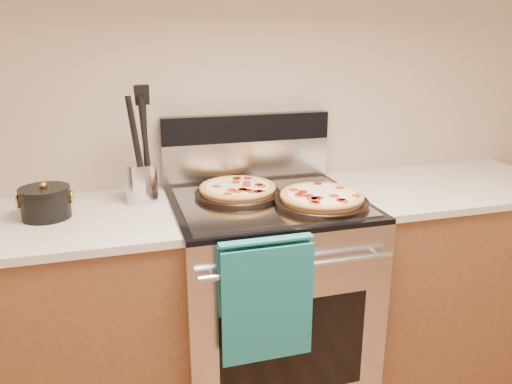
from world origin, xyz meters
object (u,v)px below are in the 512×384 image
object	(u,v)px
range_body	(266,304)
pepperoni_pizza_back	(238,190)
utensil_crock	(141,183)
saucepan	(46,204)
pepperoni_pizza_front	(322,199)

from	to	relation	value
range_body	pepperoni_pizza_back	distance (m)	0.51
utensil_crock	saucepan	xyz separation A→B (m)	(-0.35, -0.09, -0.03)
range_body	pepperoni_pizza_back	xyz separation A→B (m)	(-0.10, 0.07, 0.50)
saucepan	pepperoni_pizza_back	bearing A→B (deg)	0.95
range_body	pepperoni_pizza_front	xyz separation A→B (m)	(0.18, -0.13, 0.50)
saucepan	pepperoni_pizza_front	bearing A→B (deg)	-10.54
pepperoni_pizza_front	utensil_crock	world-z (taller)	utensil_crock
utensil_crock	range_body	bearing A→B (deg)	-17.03
range_body	pepperoni_pizza_front	distance (m)	0.55
range_body	pepperoni_pizza_front	world-z (taller)	pepperoni_pizza_front
range_body	saucepan	distance (m)	0.98
utensil_crock	pepperoni_pizza_back	bearing A→B (deg)	-11.58
pepperoni_pizza_front	saucepan	world-z (taller)	saucepan
range_body	utensil_crock	distance (m)	0.74
pepperoni_pizza_front	utensil_crock	xyz separation A→B (m)	(-0.66, 0.28, 0.04)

